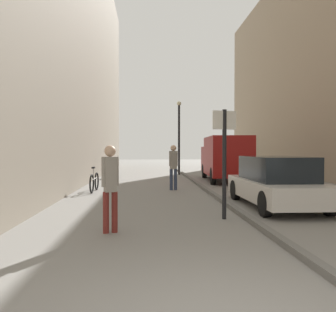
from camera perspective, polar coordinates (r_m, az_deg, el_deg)
The scene contains 11 objects.
ground_plane at distance 14.84m, azimuth -0.50°, elevation -5.28°, with size 80.00×80.00×0.00m, color gray.
building_facade_left at distance 16.23m, azimuth -18.62°, elevation 21.20°, with size 2.22×40.00×14.49m, color gray.
kerb_strip at distance 15.00m, azimuth 5.56°, elevation -4.99°, with size 0.16×40.00×0.12m, color #615F5B.
pedestrian_main_foreground at distance 6.88m, azimuth -9.62°, elevation -4.36°, with size 0.33×0.26×1.74m.
pedestrian_mid_block at distance 13.87m, azimuth 0.90°, elevation -1.36°, with size 0.36×0.25×1.83m.
delivery_van at distance 18.04m, azimuth 9.48°, elevation -0.23°, with size 2.24×5.45×2.29m.
parked_car at distance 10.37m, azimuth 17.59°, elevation -4.16°, with size 1.84×4.20×1.45m.
street_sign_post at distance 8.20m, azimuth 9.38°, elevation 0.32°, with size 0.59×0.17×2.60m.
lamp_post at distance 22.18m, azimuth 1.85°, elevation 3.89°, with size 0.28×0.28×4.76m.
bicycle_leaning at distance 13.68m, azimuth -12.19°, elevation -4.25°, with size 0.11×1.77×0.98m.
cafe_chair_near_window at distance 19.96m, azimuth -9.06°, elevation -2.07°, with size 0.62×0.62×0.94m.
Camera 1 is at (-0.77, -2.73, 1.66)m, focal length 36.55 mm.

